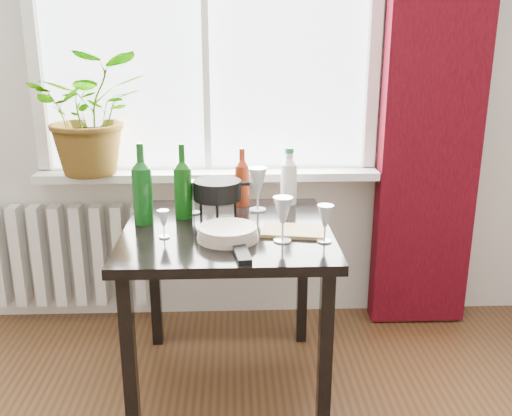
{
  "coord_description": "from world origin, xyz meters",
  "views": [
    {
      "loc": [
        0.13,
        -0.69,
        1.51
      ],
      "look_at": [
        0.22,
        1.55,
        0.82
      ],
      "focal_mm": 40.0,
      "sensor_mm": 36.0,
      "label": 1
    }
  ],
  "objects_px": {
    "bottle_amber": "(242,176)",
    "wineglass_back_center": "(258,188)",
    "cutting_board": "(294,231)",
    "plate_stack": "(228,233)",
    "table": "(227,249)",
    "wineglass_far_right": "(325,223)",
    "wine_bottle_left": "(142,183)",
    "cleaning_bottle": "(289,176)",
    "wineglass_back_left": "(193,197)",
    "wine_bottle_right": "(183,181)",
    "tv_remote": "(242,254)",
    "wineglass_front_right": "(283,219)",
    "potted_plant": "(91,113)",
    "wineglass_front_left": "(164,224)",
    "fondue_pot": "(218,198)",
    "radiator": "(70,255)"
  },
  "relations": [
    {
      "from": "wineglass_back_center",
      "to": "fondue_pot",
      "type": "xyz_separation_m",
      "value": [
        -0.18,
        -0.08,
        -0.02
      ]
    },
    {
      "from": "wine_bottle_right",
      "to": "wineglass_front_right",
      "type": "height_order",
      "value": "wine_bottle_right"
    },
    {
      "from": "wine_bottle_left",
      "to": "cleaning_bottle",
      "type": "relative_size",
      "value": 1.32
    },
    {
      "from": "wineglass_front_right",
      "to": "wineglass_back_left",
      "type": "relative_size",
      "value": 1.19
    },
    {
      "from": "bottle_amber",
      "to": "plate_stack",
      "type": "bearing_deg",
      "value": -97.9
    },
    {
      "from": "potted_plant",
      "to": "cutting_board",
      "type": "distance_m",
      "value": 1.18
    },
    {
      "from": "wineglass_far_right",
      "to": "fondue_pot",
      "type": "relative_size",
      "value": 0.63
    },
    {
      "from": "potted_plant",
      "to": "cutting_board",
      "type": "relative_size",
      "value": 2.35
    },
    {
      "from": "plate_stack",
      "to": "wineglass_back_center",
      "type": "bearing_deg",
      "value": 70.66
    },
    {
      "from": "wine_bottle_right",
      "to": "bottle_amber",
      "type": "distance_m",
      "value": 0.31
    },
    {
      "from": "potted_plant",
      "to": "wineglass_back_center",
      "type": "distance_m",
      "value": 0.9
    },
    {
      "from": "radiator",
      "to": "cleaning_bottle",
      "type": "relative_size",
      "value": 3.0
    },
    {
      "from": "table",
      "to": "plate_stack",
      "type": "relative_size",
      "value": 3.52
    },
    {
      "from": "table",
      "to": "wine_bottle_right",
      "type": "xyz_separation_m",
      "value": [
        -0.19,
        0.15,
        0.26
      ]
    },
    {
      "from": "tv_remote",
      "to": "wine_bottle_right",
      "type": "bearing_deg",
      "value": 110.35
    },
    {
      "from": "cleaning_bottle",
      "to": "cutting_board",
      "type": "distance_m",
      "value": 0.43
    },
    {
      "from": "wineglass_far_right",
      "to": "cutting_board",
      "type": "relative_size",
      "value": 0.6
    },
    {
      "from": "bottle_amber",
      "to": "wineglass_front_right",
      "type": "distance_m",
      "value": 0.52
    },
    {
      "from": "fondue_pot",
      "to": "tv_remote",
      "type": "xyz_separation_m",
      "value": [
        0.1,
        -0.48,
        -0.07
      ]
    },
    {
      "from": "cutting_board",
      "to": "wine_bottle_right",
      "type": "bearing_deg",
      "value": 154.44
    },
    {
      "from": "plate_stack",
      "to": "cutting_board",
      "type": "height_order",
      "value": "plate_stack"
    },
    {
      "from": "wineglass_front_right",
      "to": "wineglass_front_left",
      "type": "distance_m",
      "value": 0.47
    },
    {
      "from": "table",
      "to": "bottle_amber",
      "type": "relative_size",
      "value": 3.07
    },
    {
      "from": "wineglass_front_right",
      "to": "wineglass_back_center",
      "type": "relative_size",
      "value": 0.89
    },
    {
      "from": "table",
      "to": "cutting_board",
      "type": "height_order",
      "value": "cutting_board"
    },
    {
      "from": "cleaning_bottle",
      "to": "fondue_pot",
      "type": "distance_m",
      "value": 0.38
    },
    {
      "from": "bottle_amber",
      "to": "fondue_pot",
      "type": "height_order",
      "value": "bottle_amber"
    },
    {
      "from": "wineglass_back_left",
      "to": "wine_bottle_left",
      "type": "bearing_deg",
      "value": -147.76
    },
    {
      "from": "potted_plant",
      "to": "wineglass_back_center",
      "type": "xyz_separation_m",
      "value": [
        0.79,
        -0.31,
        -0.3
      ]
    },
    {
      "from": "bottle_amber",
      "to": "wineglass_back_center",
      "type": "xyz_separation_m",
      "value": [
        0.07,
        -0.09,
        -0.04
      ]
    },
    {
      "from": "radiator",
      "to": "potted_plant",
      "type": "height_order",
      "value": "potted_plant"
    },
    {
      "from": "cutting_board",
      "to": "plate_stack",
      "type": "bearing_deg",
      "value": -165.24
    },
    {
      "from": "potted_plant",
      "to": "fondue_pot",
      "type": "distance_m",
      "value": 0.79
    },
    {
      "from": "wineglass_front_left",
      "to": "tv_remote",
      "type": "xyz_separation_m",
      "value": [
        0.3,
        -0.21,
        -0.05
      ]
    },
    {
      "from": "wineglass_back_left",
      "to": "tv_remote",
      "type": "distance_m",
      "value": 0.57
    },
    {
      "from": "wine_bottle_right",
      "to": "wineglass_front_left",
      "type": "height_order",
      "value": "wine_bottle_right"
    },
    {
      "from": "wine_bottle_right",
      "to": "wineglass_back_left",
      "type": "bearing_deg",
      "value": 54.75
    },
    {
      "from": "table",
      "to": "cleaning_bottle",
      "type": "xyz_separation_m",
      "value": [
        0.29,
        0.34,
        0.23
      ]
    },
    {
      "from": "wine_bottle_left",
      "to": "wineglass_back_center",
      "type": "relative_size",
      "value": 1.71
    },
    {
      "from": "wineglass_front_right",
      "to": "radiator",
      "type": "bearing_deg",
      "value": 143.16
    },
    {
      "from": "tv_remote",
      "to": "cutting_board",
      "type": "relative_size",
      "value": 0.67
    },
    {
      "from": "wine_bottle_left",
      "to": "wineglass_back_left",
      "type": "distance_m",
      "value": 0.26
    },
    {
      "from": "table",
      "to": "tv_remote",
      "type": "distance_m",
      "value": 0.34
    },
    {
      "from": "bottle_amber",
      "to": "fondue_pot",
      "type": "xyz_separation_m",
      "value": [
        -0.11,
        -0.17,
        -0.06
      ]
    },
    {
      "from": "bottle_amber",
      "to": "wineglass_front_right",
      "type": "xyz_separation_m",
      "value": [
        0.15,
        -0.5,
        -0.05
      ]
    },
    {
      "from": "wine_bottle_right",
      "to": "table",
      "type": "bearing_deg",
      "value": -38.5
    },
    {
      "from": "wineglass_front_left",
      "to": "cutting_board",
      "type": "xyz_separation_m",
      "value": [
        0.52,
        0.04,
        -0.05
      ]
    },
    {
      "from": "potted_plant",
      "to": "wine_bottle_right",
      "type": "distance_m",
      "value": 0.66
    },
    {
      "from": "plate_stack",
      "to": "wineglass_back_left",
      "type": "bearing_deg",
      "value": 114.19
    },
    {
      "from": "cutting_board",
      "to": "potted_plant",
      "type": "bearing_deg",
      "value": 146.13
    }
  ]
}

